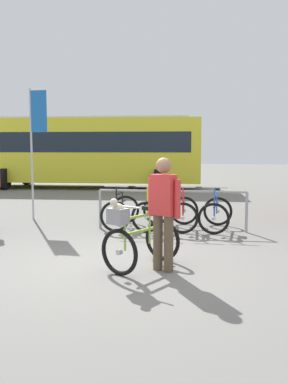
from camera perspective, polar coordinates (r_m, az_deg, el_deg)
The scene contains 10 objects.
ground_plane at distance 6.49m, azimuth -4.13°, elevation -9.85°, with size 80.00×80.00×0.00m, color slate.
bike_rack_rail at distance 8.96m, azimuth 3.81°, elevation -1.07°, with size 3.20×0.29×0.88m.
racked_bike_black at distance 9.33m, azimuth -3.23°, elevation -2.62°, with size 0.70×1.13×0.98m.
racked_bike_yellow at distance 9.22m, azimuth 1.05°, elevation -2.71°, with size 0.70×1.13×0.97m.
racked_bike_red at distance 9.16m, azimuth 5.41°, elevation -2.79°, with size 0.75×1.15×0.97m.
racked_bike_blue at distance 9.16m, azimuth 9.79°, elevation -2.86°, with size 0.71×1.11×0.97m.
featured_bicycle at distance 6.12m, azimuth -0.99°, elevation -6.11°, with size 1.07×1.26×1.09m.
person_with_featured_bike at distance 5.97m, azimuth 2.67°, elevation -2.31°, with size 0.50×0.32×1.64m.
bus_distant at distance 18.71m, azimuth -7.90°, elevation 5.93°, with size 10.21×4.12×3.08m.
banner_flag at distance 10.59m, azimuth -14.55°, elevation 8.34°, with size 0.45×0.05×3.20m.
Camera 1 is at (1.74, -5.99, 1.78)m, focal length 39.03 mm.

